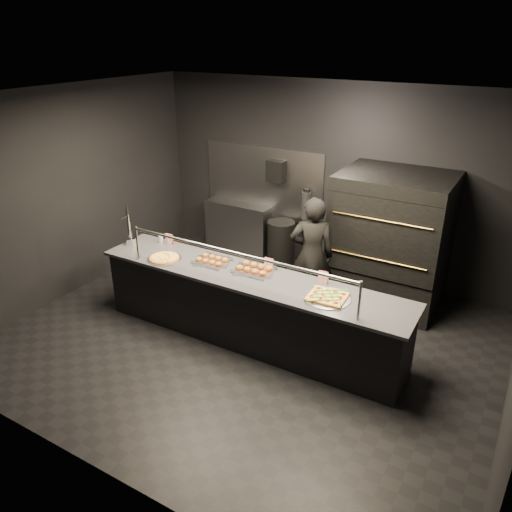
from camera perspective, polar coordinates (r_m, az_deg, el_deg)
name	(u,v)px	position (r m, az deg, el deg)	size (l,w,h in m)	color
room	(249,230)	(5.92, -0.83, 2.98)	(6.04, 6.00, 3.00)	black
service_counter	(249,308)	(6.32, -0.82, -5.93)	(4.10, 0.78, 1.37)	black
pizza_oven	(391,239)	(7.28, 15.14, 1.87)	(1.50, 1.23, 1.91)	black
prep_shelf	(239,227)	(8.87, -2.00, 3.28)	(1.20, 0.35, 0.90)	#99999E
towel_dispenser	(276,171)	(8.25, 2.33, 9.67)	(0.30, 0.20, 0.35)	black
fire_extinguisher	(306,205)	(8.17, 5.73, 5.82)	(0.14, 0.14, 0.51)	#B2B2B7
beer_tap	(130,233)	(7.15, -14.25, 2.61)	(0.16, 0.22, 0.60)	silver
round_pizza	(164,258)	(6.63, -10.43, -0.24)	(0.45, 0.45, 0.03)	silver
slider_tray_a	(212,260)	(6.45, -5.04, -0.51)	(0.53, 0.46, 0.07)	silver
slider_tray_b	(254,269)	(6.20, -0.20, -1.49)	(0.56, 0.48, 0.08)	silver
square_pizza	(327,297)	(5.65, 8.15, -4.67)	(0.53, 0.53, 0.05)	silver
condiment_jar	(163,239)	(7.13, -10.61, 1.87)	(0.16, 0.06, 0.11)	silver
tent_cards	(249,259)	(6.36, -0.78, -0.32)	(2.44, 0.04, 0.15)	white
trash_bin	(281,243)	(8.40, 2.87, 1.49)	(0.46, 0.46, 0.76)	black
worker	(311,255)	(6.91, 6.36, 0.13)	(0.61, 0.40, 1.66)	black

